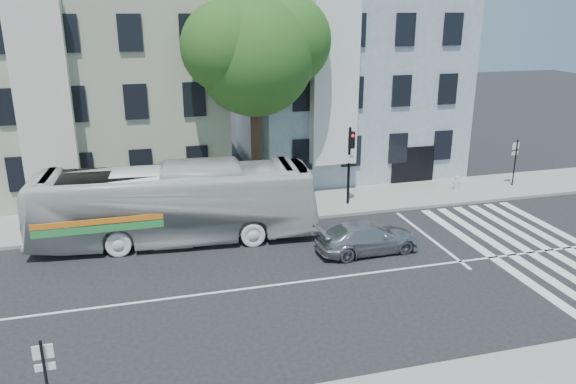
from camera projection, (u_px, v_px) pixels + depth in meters
name	position (u px, v px, depth m)	size (l,w,h in m)	color
ground	(306.00, 281.00, 20.95)	(120.00, 120.00, 0.00)	black
sidewalk_far	(260.00, 209.00, 28.26)	(80.00, 4.00, 0.15)	gray
building_left	(109.00, 87.00, 31.23)	(12.00, 10.00, 11.00)	#9DA287
building_right	(345.00, 79.00, 34.70)	(12.00, 10.00, 11.00)	#84969D
street_tree	(255.00, 49.00, 26.51)	(7.30, 5.90, 11.10)	#2D2116
bus	(175.00, 204.00, 24.12)	(12.12, 2.83, 3.37)	silver
sedan	(367.00, 237.00, 23.30)	(4.36, 1.77, 1.27)	#AAACB1
hedge	(201.00, 218.00, 25.79)	(8.50, 0.84, 0.70)	#1D5C1E
traffic_signal	(350.00, 156.00, 27.90)	(0.43, 0.53, 4.12)	black
fire_hydrant	(457.00, 182.00, 30.89)	(0.44, 0.26, 0.80)	beige
near_sign_pole	(46.00, 375.00, 12.85)	(0.45, 0.16, 2.51)	black
far_sign_pole	(515.00, 157.00, 31.20)	(0.47, 0.21, 2.64)	black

